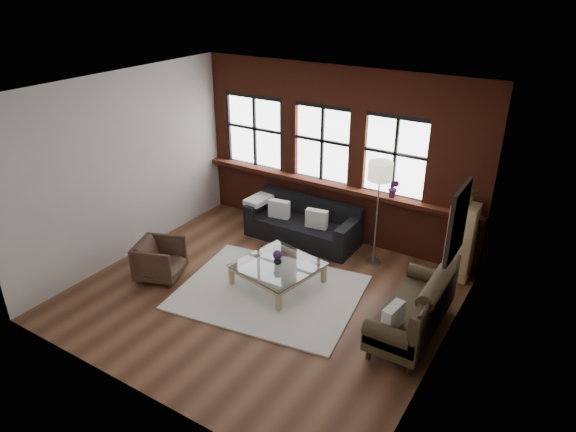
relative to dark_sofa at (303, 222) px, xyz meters
The scene contains 26 objects.
floor 1.98m from the dark_sofa, 78.45° to the right, with size 5.50×5.50×0.00m, color #502E1D.
ceiling 3.42m from the dark_sofa, 78.45° to the right, with size 5.50×5.50×0.00m, color white.
wall_back 1.41m from the dark_sofa, 57.08° to the left, with size 5.50×5.50×0.00m, color beige.
wall_front 4.58m from the dark_sofa, 84.95° to the right, with size 5.50×5.50×0.00m, color beige.
wall_left 3.27m from the dark_sofa, 141.18° to the right, with size 5.00×5.00×0.00m, color beige.
wall_right 3.87m from the dark_sofa, 31.19° to the right, with size 5.00×5.00×0.00m, color beige.
brick_backwall 1.39m from the dark_sofa, 54.27° to the left, with size 5.50×0.12×3.20m, color #602516, non-canonical shape.
sill_ledge 0.89m from the dark_sofa, 49.20° to the left, with size 5.50×0.30×0.08m, color #602516.
window_left 2.04m from the dark_sofa, 158.71° to the left, with size 1.38×0.10×1.50m, color black, non-canonical shape.
window_mid 1.48m from the dark_sofa, 80.86° to the left, with size 1.38×0.10×1.50m, color black, non-canonical shape.
window_right 2.10m from the dark_sofa, 20.28° to the left, with size 1.38×0.10×1.50m, color black, non-canonical shape.
wall_poster 3.79m from the dark_sofa, 27.24° to the right, with size 0.05×0.74×0.94m, color black, non-canonical shape.
shag_rug 1.90m from the dark_sofa, 75.77° to the right, with size 2.75×2.16×0.03m, color beige.
dark_sofa is the anchor object (origin of this frame).
pillow_a 0.50m from the dark_sofa, 167.53° to the right, with size 0.40×0.14×0.34m, color silver.
pillow_b 0.41m from the dark_sofa, 15.88° to the right, with size 0.40×0.14×0.34m, color silver.
vintage_settee 3.13m from the dark_sofa, 30.75° to the right, with size 0.82×1.84×0.98m, color #322717, non-canonical shape.
pillow_settee 3.40m from the dark_sofa, 39.65° to the right, with size 0.14×0.38×0.34m, color silver.
armchair 2.71m from the dark_sofa, 119.45° to the right, with size 0.69×0.71×0.65m, color #3A271D.
coffee_table 1.61m from the dark_sofa, 74.04° to the right, with size 1.17×1.17×0.39m, color tan, non-canonical shape.
vase 1.60m from the dark_sofa, 74.04° to the right, with size 0.13×0.13×0.14m, color #B2B2B2.
flowers 1.60m from the dark_sofa, 74.04° to the right, with size 0.15×0.15×0.15m, color #481C52.
drawer_chest 2.85m from the dark_sofa, ahead, with size 0.40×0.40×1.31m, color tan.
potted_plant_top 3.03m from the dark_sofa, ahead, with size 0.28×0.25×0.32m, color #2D5923.
floor_lamp 1.60m from the dark_sofa, ahead, with size 0.40×0.40×2.00m, color #A5A5A8, non-canonical shape.
sill_plant 1.83m from the dark_sofa, 15.12° to the left, with size 0.18×0.15×0.34m, color #481C52.
Camera 1 is at (3.91, -5.53, 4.60)m, focal length 32.00 mm.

